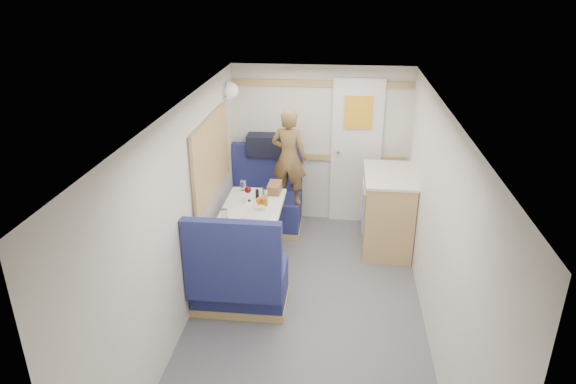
# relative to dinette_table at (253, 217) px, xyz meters

# --- Properties ---
(floor) EXTENTS (4.50, 4.50, 0.00)m
(floor) POSITION_rel_dinette_table_xyz_m (0.65, -1.00, -0.57)
(floor) COLOR #515156
(floor) RESTS_ON ground
(ceiling) EXTENTS (4.50, 4.50, 0.00)m
(ceiling) POSITION_rel_dinette_table_xyz_m (0.65, -1.00, 1.43)
(ceiling) COLOR silver
(ceiling) RESTS_ON wall_back
(wall_back) EXTENTS (2.20, 0.02, 2.00)m
(wall_back) POSITION_rel_dinette_table_xyz_m (0.65, 1.25, 0.43)
(wall_back) COLOR silver
(wall_back) RESTS_ON floor
(wall_left) EXTENTS (0.02, 4.50, 2.00)m
(wall_left) POSITION_rel_dinette_table_xyz_m (-0.45, -1.00, 0.43)
(wall_left) COLOR silver
(wall_left) RESTS_ON floor
(wall_right) EXTENTS (0.02, 4.50, 2.00)m
(wall_right) POSITION_rel_dinette_table_xyz_m (1.75, -1.00, 0.43)
(wall_right) COLOR silver
(wall_right) RESTS_ON floor
(oak_trim_low) EXTENTS (2.15, 0.02, 0.08)m
(oak_trim_low) POSITION_rel_dinette_table_xyz_m (0.65, 1.23, 0.28)
(oak_trim_low) COLOR #A9834C
(oak_trim_low) RESTS_ON wall_back
(oak_trim_high) EXTENTS (2.15, 0.02, 0.08)m
(oak_trim_high) POSITION_rel_dinette_table_xyz_m (0.65, 1.23, 1.21)
(oak_trim_high) COLOR #A9834C
(oak_trim_high) RESTS_ON wall_back
(side_window) EXTENTS (0.04, 1.30, 0.72)m
(side_window) POSITION_rel_dinette_table_xyz_m (-0.43, 0.00, 0.68)
(side_window) COLOR #A7B499
(side_window) RESTS_ON wall_left
(rear_door) EXTENTS (0.62, 0.12, 1.86)m
(rear_door) POSITION_rel_dinette_table_xyz_m (1.10, 1.22, 0.41)
(rear_door) COLOR white
(rear_door) RESTS_ON wall_back
(dinette_table) EXTENTS (0.62, 0.92, 0.72)m
(dinette_table) POSITION_rel_dinette_table_xyz_m (0.00, 0.00, 0.00)
(dinette_table) COLOR white
(dinette_table) RESTS_ON floor
(bench_far) EXTENTS (0.90, 0.59, 1.05)m
(bench_far) POSITION_rel_dinette_table_xyz_m (-0.00, 0.86, -0.27)
(bench_far) COLOR #181D4D
(bench_far) RESTS_ON floor
(bench_near) EXTENTS (0.90, 0.59, 1.05)m
(bench_near) POSITION_rel_dinette_table_xyz_m (-0.00, -0.86, -0.27)
(bench_near) COLOR #181D4D
(bench_near) RESTS_ON floor
(ledge) EXTENTS (0.90, 0.14, 0.04)m
(ledge) POSITION_rel_dinette_table_xyz_m (-0.00, 1.12, 0.31)
(ledge) COLOR #A9834C
(ledge) RESTS_ON bench_far
(dome_light) EXTENTS (0.20, 0.20, 0.20)m
(dome_light) POSITION_rel_dinette_table_xyz_m (-0.39, 0.85, 1.18)
(dome_light) COLOR white
(dome_light) RESTS_ON wall_left
(galley_counter) EXTENTS (0.57, 0.92, 0.92)m
(galley_counter) POSITION_rel_dinette_table_xyz_m (1.47, 0.55, -0.10)
(galley_counter) COLOR #A9834C
(galley_counter) RESTS_ON floor
(person) EXTENTS (0.46, 0.35, 1.15)m
(person) POSITION_rel_dinette_table_xyz_m (0.31, 0.68, 0.46)
(person) COLOR brown
(person) RESTS_ON bench_far
(duffel_bag) EXTENTS (0.54, 0.27, 0.26)m
(duffel_bag) POSITION_rel_dinette_table_xyz_m (0.01, 1.12, 0.46)
(duffel_bag) COLOR black
(duffel_bag) RESTS_ON ledge
(tray) EXTENTS (0.33, 0.39, 0.02)m
(tray) POSITION_rel_dinette_table_xyz_m (0.10, -0.23, 0.16)
(tray) COLOR silver
(tray) RESTS_ON dinette_table
(orange_fruit) EXTENTS (0.07, 0.07, 0.07)m
(orange_fruit) POSITION_rel_dinette_table_xyz_m (0.07, -0.02, 0.21)
(orange_fruit) COLOR orange
(orange_fruit) RESTS_ON tray
(cheese_block) EXTENTS (0.12, 0.08, 0.04)m
(cheese_block) POSITION_rel_dinette_table_xyz_m (0.10, -0.17, 0.19)
(cheese_block) COLOR #DFC581
(cheese_block) RESTS_ON tray
(wine_glass) EXTENTS (0.08, 0.08, 0.17)m
(wine_glass) POSITION_rel_dinette_table_xyz_m (-0.07, 0.08, 0.28)
(wine_glass) COLOR white
(wine_glass) RESTS_ON dinette_table
(tumbler_left) EXTENTS (0.06, 0.06, 0.10)m
(tumbler_left) POSITION_rel_dinette_table_xyz_m (-0.23, -0.38, 0.20)
(tumbler_left) COLOR white
(tumbler_left) RESTS_ON dinette_table
(tumbler_mid) EXTENTS (0.07, 0.07, 0.11)m
(tumbler_mid) POSITION_rel_dinette_table_xyz_m (-0.18, 0.38, 0.21)
(tumbler_mid) COLOR white
(tumbler_mid) RESTS_ON dinette_table
(tumbler_right) EXTENTS (0.06, 0.06, 0.10)m
(tumbler_right) POSITION_rel_dinette_table_xyz_m (0.10, 0.20, 0.20)
(tumbler_right) COLOR white
(tumbler_right) RESTS_ON dinette_table
(beer_glass) EXTENTS (0.07, 0.07, 0.11)m
(beer_glass) POSITION_rel_dinette_table_xyz_m (0.13, -0.05, 0.21)
(beer_glass) COLOR #925815
(beer_glass) RESTS_ON dinette_table
(pepper_grinder) EXTENTS (0.04, 0.04, 0.10)m
(pepper_grinder) POSITION_rel_dinette_table_xyz_m (0.02, 0.16, 0.21)
(pepper_grinder) COLOR black
(pepper_grinder) RESTS_ON dinette_table
(salt_grinder) EXTENTS (0.04, 0.04, 0.10)m
(salt_grinder) POSITION_rel_dinette_table_xyz_m (-0.08, 0.02, 0.20)
(salt_grinder) COLOR white
(salt_grinder) RESTS_ON dinette_table
(bread_loaf) EXTENTS (0.15, 0.26, 0.11)m
(bread_loaf) POSITION_rel_dinette_table_xyz_m (0.19, 0.36, 0.21)
(bread_loaf) COLOR brown
(bread_loaf) RESTS_ON dinette_table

